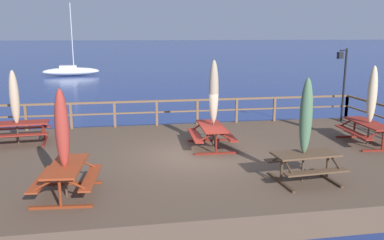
{
  "coord_description": "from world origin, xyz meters",
  "views": [
    {
      "loc": [
        -2.19,
        -11.97,
        4.45
      ],
      "look_at": [
        0.0,
        0.68,
        1.66
      ],
      "focal_mm": 36.99,
      "sensor_mm": 36.0,
      "label": 1
    }
  ],
  "objects_px": {
    "picnic_table_mid_left": "(17,128)",
    "patio_umbrella_short_mid": "(14,98)",
    "patio_umbrella_tall_front": "(62,129)",
    "sailboat_distant": "(71,71)",
    "patio_umbrella_short_back": "(306,117)",
    "picnic_table_back_right": "(211,131)",
    "picnic_table_mid_centre": "(305,161)",
    "picnic_table_front_right": "(67,173)",
    "patio_umbrella_tall_back_right": "(214,92)",
    "patio_umbrella_short_front": "(372,95)",
    "lamp_post_hooked": "(343,74)",
    "picnic_table_mid_right": "(368,128)"
  },
  "relations": [
    {
      "from": "picnic_table_mid_left",
      "to": "patio_umbrella_short_mid",
      "type": "distance_m",
      "value": 1.09
    },
    {
      "from": "patio_umbrella_tall_front",
      "to": "sailboat_distant",
      "type": "distance_m",
      "value": 36.14
    },
    {
      "from": "picnic_table_mid_left",
      "to": "patio_umbrella_short_back",
      "type": "distance_m",
      "value": 9.85
    },
    {
      "from": "picnic_table_mid_left",
      "to": "patio_umbrella_short_back",
      "type": "relative_size",
      "value": 0.83
    },
    {
      "from": "picnic_table_back_right",
      "to": "picnic_table_mid_centre",
      "type": "distance_m",
      "value": 3.93
    },
    {
      "from": "picnic_table_mid_left",
      "to": "picnic_table_mid_centre",
      "type": "bearing_deg",
      "value": -31.6
    },
    {
      "from": "picnic_table_front_right",
      "to": "patio_umbrella_tall_back_right",
      "type": "xyz_separation_m",
      "value": [
        4.36,
        3.49,
        1.34
      ]
    },
    {
      "from": "picnic_table_back_right",
      "to": "patio_umbrella_short_front",
      "type": "height_order",
      "value": "patio_umbrella_short_front"
    },
    {
      "from": "picnic_table_mid_left",
      "to": "sailboat_distant",
      "type": "relative_size",
      "value": 0.29
    },
    {
      "from": "patio_umbrella_short_front",
      "to": "lamp_post_hooked",
      "type": "distance_m",
      "value": 3.65
    },
    {
      "from": "picnic_table_mid_right",
      "to": "patio_umbrella_short_front",
      "type": "distance_m",
      "value": 1.19
    },
    {
      "from": "picnic_table_mid_left",
      "to": "picnic_table_mid_centre",
      "type": "distance_m",
      "value": 9.83
    },
    {
      "from": "patio_umbrella_short_mid",
      "to": "picnic_table_mid_centre",
      "type": "bearing_deg",
      "value": -31.42
    },
    {
      "from": "picnic_table_front_right",
      "to": "picnic_table_mid_right",
      "type": "bearing_deg",
      "value": 16.74
    },
    {
      "from": "picnic_table_back_right",
      "to": "picnic_table_front_right",
      "type": "bearing_deg",
      "value": -141.17
    },
    {
      "from": "picnic_table_back_right",
      "to": "sailboat_distant",
      "type": "distance_m",
      "value": 33.44
    },
    {
      "from": "picnic_table_mid_right",
      "to": "patio_umbrella_tall_front",
      "type": "xyz_separation_m",
      "value": [
        -9.85,
        -3.02,
        1.09
      ]
    },
    {
      "from": "patio_umbrella_short_front",
      "to": "sailboat_distant",
      "type": "distance_m",
      "value": 35.8
    },
    {
      "from": "picnic_table_mid_centre",
      "to": "picnic_table_mid_right",
      "type": "bearing_deg",
      "value": 38.51
    },
    {
      "from": "picnic_table_front_right",
      "to": "patio_umbrella_tall_front",
      "type": "distance_m",
      "value": 1.1
    },
    {
      "from": "picnic_table_front_right",
      "to": "patio_umbrella_short_mid",
      "type": "distance_m",
      "value": 5.64
    },
    {
      "from": "patio_umbrella_tall_back_right",
      "to": "patio_umbrella_tall_front",
      "type": "bearing_deg",
      "value": -141.03
    },
    {
      "from": "picnic_table_back_right",
      "to": "patio_umbrella_tall_front",
      "type": "relative_size",
      "value": 0.79
    },
    {
      "from": "picnic_table_mid_right",
      "to": "picnic_table_mid_centre",
      "type": "relative_size",
      "value": 1.26
    },
    {
      "from": "picnic_table_mid_left",
      "to": "patio_umbrella_tall_front",
      "type": "height_order",
      "value": "patio_umbrella_tall_front"
    },
    {
      "from": "picnic_table_mid_right",
      "to": "patio_umbrella_tall_front",
      "type": "relative_size",
      "value": 0.87
    },
    {
      "from": "picnic_table_mid_right",
      "to": "patio_umbrella_short_front",
      "type": "bearing_deg",
      "value": -100.2
    },
    {
      "from": "picnic_table_mid_centre",
      "to": "lamp_post_hooked",
      "type": "xyz_separation_m",
      "value": [
        4.72,
        6.49,
        1.56
      ]
    },
    {
      "from": "lamp_post_hooked",
      "to": "picnic_table_back_right",
      "type": "bearing_deg",
      "value": -155.26
    },
    {
      "from": "picnic_table_mid_left",
      "to": "picnic_table_mid_centre",
      "type": "relative_size",
      "value": 1.25
    },
    {
      "from": "picnic_table_mid_centre",
      "to": "patio_umbrella_short_back",
      "type": "height_order",
      "value": "patio_umbrella_short_back"
    },
    {
      "from": "patio_umbrella_short_front",
      "to": "sailboat_distant",
      "type": "xyz_separation_m",
      "value": [
        -14.07,
        32.87,
        -1.9
      ]
    },
    {
      "from": "patio_umbrella_short_front",
      "to": "patio_umbrella_tall_back_right",
      "type": "xyz_separation_m",
      "value": [
        -5.45,
        0.57,
        0.14
      ]
    },
    {
      "from": "patio_umbrella_short_mid",
      "to": "sailboat_distant",
      "type": "distance_m",
      "value": 30.87
    },
    {
      "from": "picnic_table_mid_centre",
      "to": "patio_umbrella_tall_back_right",
      "type": "xyz_separation_m",
      "value": [
        -1.65,
        3.56,
        1.34
      ]
    },
    {
      "from": "picnic_table_front_right",
      "to": "patio_umbrella_short_back",
      "type": "height_order",
      "value": "patio_umbrella_short_back"
    },
    {
      "from": "picnic_table_mid_centre",
      "to": "patio_umbrella_tall_front",
      "type": "bearing_deg",
      "value": 179.93
    },
    {
      "from": "picnic_table_back_right",
      "to": "sailboat_distant",
      "type": "height_order",
      "value": "sailboat_distant"
    },
    {
      "from": "patio_umbrella_tall_front",
      "to": "picnic_table_front_right",
      "type": "bearing_deg",
      "value": 68.19
    },
    {
      "from": "patio_umbrella_tall_front",
      "to": "lamp_post_hooked",
      "type": "relative_size",
      "value": 0.81
    },
    {
      "from": "picnic_table_mid_left",
      "to": "patio_umbrella_short_mid",
      "type": "height_order",
      "value": "patio_umbrella_short_mid"
    },
    {
      "from": "picnic_table_mid_left",
      "to": "patio_umbrella_tall_back_right",
      "type": "distance_m",
      "value": 7.03
    },
    {
      "from": "lamp_post_hooked",
      "to": "picnic_table_mid_left",
      "type": "bearing_deg",
      "value": -174.13
    },
    {
      "from": "sailboat_distant",
      "to": "patio_umbrella_short_back",
      "type": "bearing_deg",
      "value": -74.08
    },
    {
      "from": "picnic_table_back_right",
      "to": "patio_umbrella_short_back",
      "type": "xyz_separation_m",
      "value": [
        1.67,
        -3.52,
        1.18
      ]
    },
    {
      "from": "patio_umbrella_short_mid",
      "to": "sailboat_distant",
      "type": "relative_size",
      "value": 0.34
    },
    {
      "from": "picnic_table_front_right",
      "to": "patio_umbrella_tall_back_right",
      "type": "bearing_deg",
      "value": 38.62
    },
    {
      "from": "picnic_table_mid_right",
      "to": "picnic_table_back_right",
      "type": "relative_size",
      "value": 1.11
    },
    {
      "from": "patio_umbrella_short_back",
      "to": "picnic_table_mid_centre",
      "type": "bearing_deg",
      "value": -9.9
    },
    {
      "from": "patio_umbrella_short_mid",
      "to": "patio_umbrella_tall_front",
      "type": "distance_m",
      "value": 5.58
    }
  ]
}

